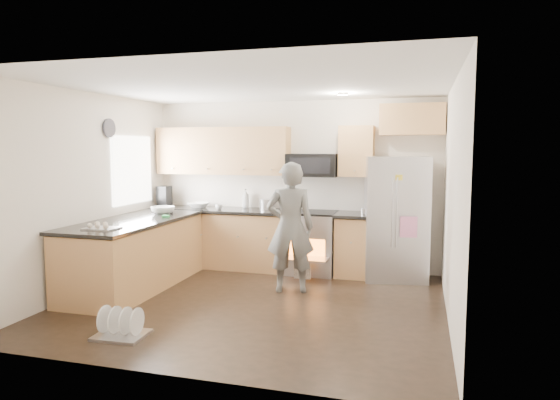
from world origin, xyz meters
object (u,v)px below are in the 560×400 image
(dish_rack, at_px, (121,329))
(refrigerator, at_px, (396,218))
(person, at_px, (290,227))
(stove_range, at_px, (311,228))

(dish_rack, bearing_deg, refrigerator, 50.28)
(refrigerator, xyz_separation_m, person, (-1.29, -1.03, -0.03))
(stove_range, distance_m, refrigerator, 1.26)
(person, distance_m, dish_rack, 2.46)
(stove_range, distance_m, person, 1.07)
(refrigerator, distance_m, person, 1.65)
(stove_range, relative_size, refrigerator, 1.02)
(stove_range, relative_size, person, 1.05)
(stove_range, relative_size, dish_rack, 3.50)
(person, relative_size, dish_rack, 3.32)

